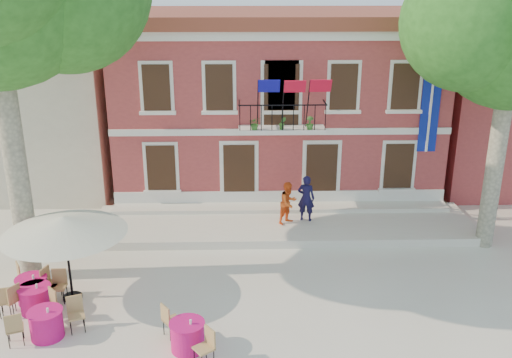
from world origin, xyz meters
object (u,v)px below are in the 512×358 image
(cafe_table_0, at_px, (32,288))
(pedestrian_navy, at_px, (306,198))
(cafe_table_3, at_px, (35,298))
(cafe_table_1, at_px, (46,323))
(cafe_table_4, at_px, (187,335))
(pedestrian_orange, at_px, (288,203))
(patio_umbrella, at_px, (64,225))

(cafe_table_0, bearing_deg, pedestrian_navy, 30.74)
(pedestrian_navy, height_order, cafe_table_3, pedestrian_navy)
(cafe_table_1, bearing_deg, cafe_table_3, 119.42)
(cafe_table_1, height_order, cafe_table_4, same)
(cafe_table_3, bearing_deg, cafe_table_4, -22.73)
(pedestrian_orange, relative_size, cafe_table_0, 0.84)
(patio_umbrella, bearing_deg, cafe_table_4, -35.03)
(cafe_table_1, bearing_deg, cafe_table_0, 118.90)
(pedestrian_navy, bearing_deg, cafe_table_4, 78.65)
(patio_umbrella, relative_size, cafe_table_1, 1.78)
(cafe_table_3, distance_m, cafe_table_4, 4.74)
(pedestrian_orange, distance_m, cafe_table_4, 7.74)
(patio_umbrella, distance_m, pedestrian_navy, 8.82)
(cafe_table_1, bearing_deg, pedestrian_navy, 42.13)
(cafe_table_0, bearing_deg, pedestrian_orange, 31.56)
(pedestrian_navy, bearing_deg, cafe_table_3, 49.75)
(cafe_table_3, bearing_deg, cafe_table_0, 117.64)
(pedestrian_navy, height_order, cafe_table_1, pedestrian_navy)
(cafe_table_3, bearing_deg, cafe_table_1, -60.58)
(pedestrian_orange, xyz_separation_m, cafe_table_1, (-6.75, -6.46, -0.67))
(pedestrian_navy, height_order, pedestrian_orange, pedestrian_navy)
(cafe_table_4, bearing_deg, cafe_table_1, 170.57)
(cafe_table_3, relative_size, cafe_table_4, 1.02)
(pedestrian_navy, relative_size, cafe_table_1, 0.89)
(pedestrian_orange, distance_m, cafe_table_1, 9.37)
(pedestrian_navy, bearing_deg, cafe_table_0, 46.39)
(cafe_table_0, height_order, cafe_table_4, same)
(cafe_table_4, bearing_deg, cafe_table_3, 157.27)
(pedestrian_navy, xyz_separation_m, pedestrian_orange, (-0.67, -0.25, -0.08))
(pedestrian_orange, relative_size, cafe_table_3, 0.86)
(cafe_table_0, height_order, cafe_table_3, same)
(cafe_table_4, bearing_deg, pedestrian_orange, 66.60)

